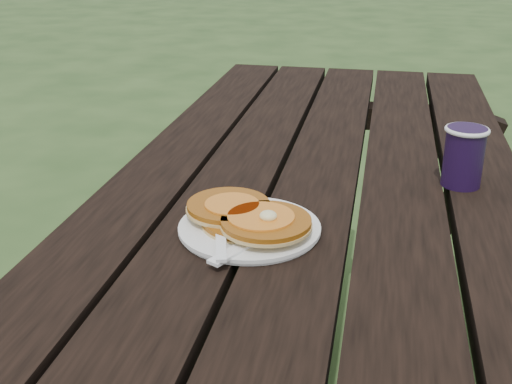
% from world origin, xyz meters
% --- Properties ---
extents(picnic_table, '(1.36, 1.80, 0.75)m').
position_xyz_m(picnic_table, '(0.00, 0.00, 0.37)').
color(picnic_table, black).
rests_on(picnic_table, ground).
extents(plate, '(0.25, 0.25, 0.01)m').
position_xyz_m(plate, '(-0.08, -0.28, 0.76)').
color(plate, white).
rests_on(plate, picnic_table).
extents(pancake_stack, '(0.20, 0.18, 0.04)m').
position_xyz_m(pancake_stack, '(-0.08, -0.28, 0.77)').
color(pancake_stack, '#9E5611').
rests_on(pancake_stack, plate).
extents(knife, '(0.10, 0.17, 0.00)m').
position_xyz_m(knife, '(-0.06, -0.32, 0.76)').
color(knife, white).
rests_on(knife, plate).
extents(fork, '(0.07, 0.16, 0.01)m').
position_xyz_m(fork, '(-0.10, -0.35, 0.77)').
color(fork, white).
rests_on(fork, plate).
extents(coffee_cup, '(0.08, 0.08, 0.11)m').
position_xyz_m(coffee_cup, '(0.25, -0.02, 0.81)').
color(coffee_cup, black).
rests_on(coffee_cup, picnic_table).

